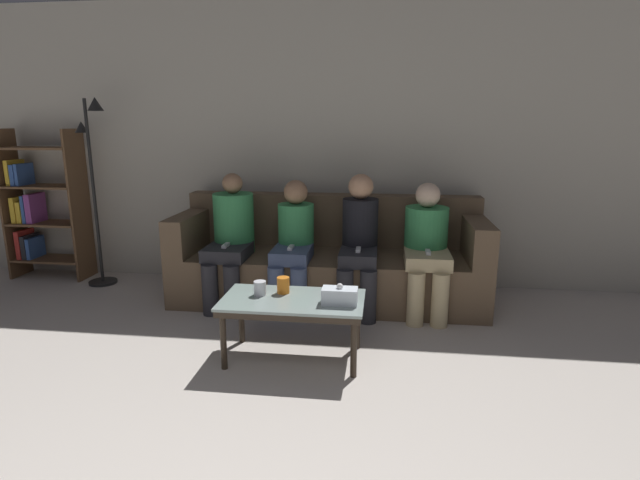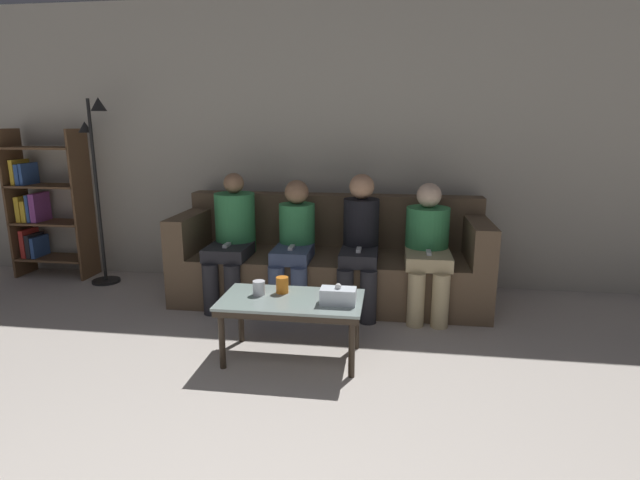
# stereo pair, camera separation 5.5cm
# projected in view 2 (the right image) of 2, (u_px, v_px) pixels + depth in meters

# --- Properties ---
(wall_back) EXTENTS (12.00, 0.06, 2.60)m
(wall_back) POSITION_uv_depth(u_px,v_px,m) (337.00, 146.00, 4.61)
(wall_back) COLOR #B7B2A3
(wall_back) RESTS_ON ground_plane
(couch) EXTENTS (2.62, 0.86, 0.88)m
(couch) POSITION_uv_depth(u_px,v_px,m) (330.00, 262.00, 4.35)
(couch) COLOR brown
(couch) RESTS_ON ground_plane
(coffee_table) EXTENTS (0.91, 0.50, 0.41)m
(coffee_table) POSITION_uv_depth(u_px,v_px,m) (292.00, 305.00, 3.20)
(coffee_table) COLOR #8C9E99
(coffee_table) RESTS_ON ground_plane
(cup_near_left) EXTENTS (0.08, 0.08, 0.11)m
(cup_near_left) POSITION_uv_depth(u_px,v_px,m) (282.00, 285.00, 3.29)
(cup_near_left) COLOR orange
(cup_near_left) RESTS_ON coffee_table
(cup_near_right) EXTENTS (0.08, 0.08, 0.09)m
(cup_near_right) POSITION_uv_depth(u_px,v_px,m) (259.00, 288.00, 3.25)
(cup_near_right) COLOR silver
(cup_near_right) RESTS_ON coffee_table
(tissue_box) EXTENTS (0.22, 0.12, 0.13)m
(tissue_box) POSITION_uv_depth(u_px,v_px,m) (338.00, 296.00, 3.09)
(tissue_box) COLOR silver
(tissue_box) RESTS_ON coffee_table
(bookshelf) EXTENTS (0.74, 0.32, 1.46)m
(bookshelf) POSITION_uv_depth(u_px,v_px,m) (43.00, 207.00, 4.92)
(bookshelf) COLOR brown
(bookshelf) RESTS_ON ground_plane
(standing_lamp) EXTENTS (0.31, 0.26, 1.73)m
(standing_lamp) POSITION_uv_depth(u_px,v_px,m) (97.00, 172.00, 4.61)
(standing_lamp) COLOR black
(standing_lamp) RESTS_ON ground_plane
(seated_person_left_end) EXTENTS (0.34, 0.65, 1.10)m
(seated_person_left_end) POSITION_uv_depth(u_px,v_px,m) (232.00, 235.00, 4.20)
(seated_person_left_end) COLOR #28282D
(seated_person_left_end) RESTS_ON ground_plane
(seated_person_mid_left) EXTENTS (0.31, 0.63, 1.05)m
(seated_person_mid_left) POSITION_uv_depth(u_px,v_px,m) (295.00, 241.00, 4.11)
(seated_person_mid_left) COLOR #47567A
(seated_person_mid_left) RESTS_ON ground_plane
(seated_person_mid_right) EXTENTS (0.31, 0.63, 1.11)m
(seated_person_mid_right) POSITION_uv_depth(u_px,v_px,m) (360.00, 240.00, 4.04)
(seated_person_mid_right) COLOR #28282D
(seated_person_mid_right) RESTS_ON ground_plane
(seated_person_right_end) EXTENTS (0.35, 0.66, 1.04)m
(seated_person_right_end) POSITION_uv_depth(u_px,v_px,m) (428.00, 244.00, 3.98)
(seated_person_right_end) COLOR tan
(seated_person_right_end) RESTS_ON ground_plane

